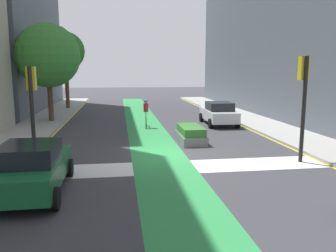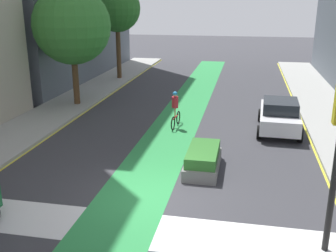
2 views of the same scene
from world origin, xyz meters
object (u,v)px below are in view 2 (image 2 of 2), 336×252
street_tree_near (72,26)px  street_tree_far (117,9)px  cyclist_in_lane (175,109)px  median_planter (203,160)px  car_white_right_far (279,115)px

street_tree_near → street_tree_far: (-0.04, 8.41, 0.73)m
cyclist_in_lane → median_planter: cyclist_in_lane is taller
car_white_right_far → street_tree_near: bearing=167.4°
car_white_right_far → street_tree_far: size_ratio=0.60×
median_planter → cyclist_in_lane: bearing=111.4°
car_white_right_far → street_tree_far: bearing=136.6°
car_white_right_far → median_planter: bearing=-120.0°
car_white_right_far → street_tree_near: (-11.61, 2.60, 3.92)m
car_white_right_far → street_tree_near: street_tree_near is taller
car_white_right_far → cyclist_in_lane: (-5.05, -0.42, 0.17)m
cyclist_in_lane → street_tree_near: street_tree_near is taller
street_tree_far → cyclist_in_lane: bearing=-60.0°
cyclist_in_lane → street_tree_far: bearing=120.0°
cyclist_in_lane → car_white_right_far: bearing=4.8°
street_tree_near → cyclist_in_lane: bearing=-24.7°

